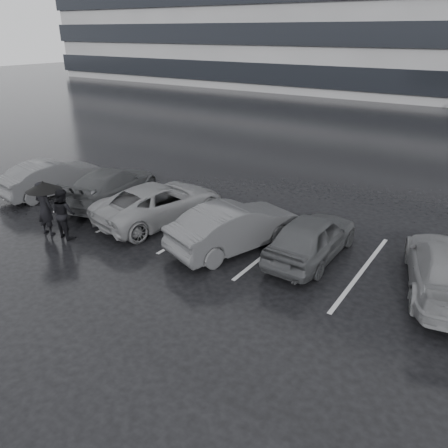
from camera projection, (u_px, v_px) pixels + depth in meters
ground at (215, 274)px, 12.38m from camera, size 160.00×160.00×0.00m
car_main at (312, 237)px, 13.05m from camera, size 1.65×4.05×1.38m
car_west_a at (235, 226)px, 13.63m from camera, size 2.86×4.69×1.46m
car_west_b at (160, 202)px, 15.68m from camera, size 3.12×5.24×1.36m
car_west_c at (112, 185)px, 17.39m from camera, size 2.94×5.03×1.37m
car_west_d at (53, 177)px, 18.27m from camera, size 2.07×4.47×1.42m
car_east at (448, 268)px, 11.34m from camera, size 3.05×5.01×1.36m
pedestrian_left at (45, 208)px, 14.47m from camera, size 0.72×0.52×1.86m
pedestrian_right at (64, 213)px, 14.32m from camera, size 0.87×0.71×1.68m
umbrella at (43, 186)px, 14.07m from camera, size 1.13×1.13×1.91m
stall_stripes at (238, 236)px, 14.69m from camera, size 19.72×5.00×0.00m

